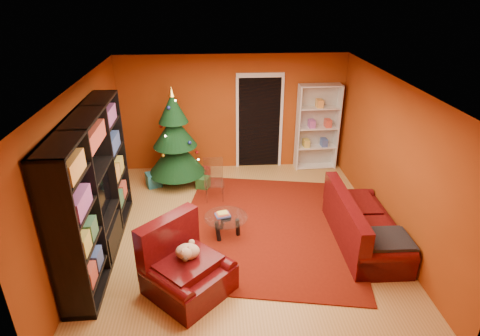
{
  "coord_description": "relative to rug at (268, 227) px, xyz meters",
  "views": [
    {
      "loc": [
        -0.43,
        -5.87,
        4.02
      ],
      "look_at": [
        0.0,
        0.4,
        1.05
      ],
      "focal_mm": 30.0,
      "sensor_mm": 36.0,
      "label": 1
    }
  ],
  "objects": [
    {
      "name": "armchair",
      "position": [
        -1.33,
        -1.53,
        0.42
      ],
      "size": [
        1.54,
        1.54,
        0.85
      ],
      "primitive_type": null,
      "rotation": [
        0.0,
        0.0,
        0.79
      ],
      "color": "#3D070A",
      "rests_on": "rug"
    },
    {
      "name": "floor",
      "position": [
        -0.49,
        -0.11,
        -0.04
      ],
      "size": [
        5.0,
        5.5,
        0.05
      ],
      "primitive_type": "cube",
      "color": "#AE7F3F",
      "rests_on": "ground"
    },
    {
      "name": "rug",
      "position": [
        0.0,
        0.0,
        0.0
      ],
      "size": [
        3.71,
        4.12,
        0.02
      ],
      "primitive_type": "cube",
      "rotation": [
        0.0,
        0.0,
        -0.18
      ],
      "color": "#611408",
      "rests_on": "floor"
    },
    {
      "name": "media_unit",
      "position": [
        -2.76,
        -0.5,
        1.13
      ],
      "size": [
        0.51,
        2.99,
        2.29
      ],
      "primitive_type": null,
      "rotation": [
        0.0,
        0.0,
        0.02
      ],
      "color": "black",
      "rests_on": "floor"
    },
    {
      "name": "gift_box_red",
      "position": [
        -1.15,
        2.15,
        0.09
      ],
      "size": [
        0.26,
        0.26,
        0.21
      ],
      "primitive_type": "cube",
      "rotation": [
        0.0,
        0.0,
        -0.3
      ],
      "color": "maroon",
      "rests_on": "floor"
    },
    {
      "name": "doorway",
      "position": [
        0.11,
        2.62,
        1.04
      ],
      "size": [
        1.06,
        0.6,
        2.16
      ],
      "primitive_type": null,
      "color": "black",
      "rests_on": "floor"
    },
    {
      "name": "ceiling",
      "position": [
        -0.49,
        -0.11,
        2.61
      ],
      "size": [
        5.0,
        5.5,
        0.05
      ],
      "primitive_type": "cube",
      "color": "silver",
      "rests_on": "wall_back"
    },
    {
      "name": "coffee_table",
      "position": [
        -0.76,
        -0.2,
        0.18
      ],
      "size": [
        0.91,
        0.91,
        0.46
      ],
      "primitive_type": null,
      "rotation": [
        0.0,
        0.0,
        0.26
      ],
      "color": "gray",
      "rests_on": "rug"
    },
    {
      "name": "gift_box_teal",
      "position": [
        -2.23,
        1.75,
        0.14
      ],
      "size": [
        0.38,
        0.38,
        0.29
      ],
      "primitive_type": "cube",
      "rotation": [
        0.0,
        0.0,
        0.38
      ],
      "color": "#1C6980",
      "rests_on": "floor"
    },
    {
      "name": "white_bookshelf",
      "position": [
        1.42,
        2.46,
        0.97
      ],
      "size": [
        0.94,
        0.37,
        2.01
      ],
      "primitive_type": null,
      "rotation": [
        0.0,
        0.0,
        0.03
      ],
      "color": "white",
      "rests_on": "floor"
    },
    {
      "name": "gift_box_green",
      "position": [
        -1.18,
        1.57,
        0.12
      ],
      "size": [
        0.32,
        0.32,
        0.25
      ],
      "primitive_type": "cube",
      "rotation": [
        0.0,
        0.0,
        -0.34
      ],
      "color": "#1F5120",
      "rests_on": "floor"
    },
    {
      "name": "wall_back",
      "position": [
        -0.49,
        2.67,
        1.29
      ],
      "size": [
        5.0,
        0.05,
        2.6
      ],
      "primitive_type": "cube",
      "color": "#963C11",
      "rests_on": "ground"
    },
    {
      "name": "acrylic_chair",
      "position": [
        -0.95,
        1.06,
        0.37
      ],
      "size": [
        0.41,
        0.44,
        0.76
      ],
      "primitive_type": null,
      "rotation": [
        0.0,
        0.0,
        0.04
      ],
      "color": "#66605B",
      "rests_on": "rug"
    },
    {
      "name": "sofa",
      "position": [
        1.53,
        -0.55,
        0.42
      ],
      "size": [
        0.94,
        2.02,
        0.86
      ],
      "primitive_type": null,
      "rotation": [
        0.0,
        0.0,
        1.55
      ],
      "color": "#3D070A",
      "rests_on": "rug"
    },
    {
      "name": "wall_left",
      "position": [
        -3.01,
        -0.11,
        1.29
      ],
      "size": [
        0.05,
        5.5,
        2.6
      ],
      "primitive_type": "cube",
      "color": "#963C11",
      "rests_on": "ground"
    },
    {
      "name": "wall_right",
      "position": [
        2.04,
        -0.11,
        1.29
      ],
      "size": [
        0.05,
        5.5,
        2.6
      ],
      "primitive_type": "cube",
      "color": "#963C11",
      "rests_on": "ground"
    },
    {
      "name": "christmas_tree",
      "position": [
        -1.73,
        1.86,
        1.02
      ],
      "size": [
        1.52,
        1.52,
        2.13
      ],
      "primitive_type": null,
      "rotation": [
        0.0,
        0.0,
        0.34
      ],
      "color": "black",
      "rests_on": "floor"
    },
    {
      "name": "dog",
      "position": [
        -1.33,
        -1.46,
        0.62
      ],
      "size": [
        0.49,
        0.5,
        0.28
      ],
      "primitive_type": null,
      "rotation": [
        0.0,
        0.0,
        0.79
      ],
      "color": "#CCA889",
      "rests_on": "armchair"
    }
  ]
}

